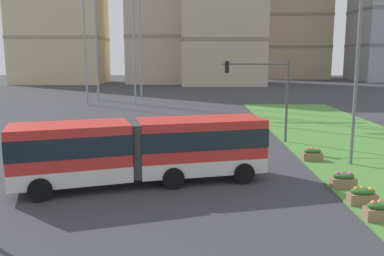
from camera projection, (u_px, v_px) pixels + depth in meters
articulated_bus at (143, 149)px, 19.32m from camera, size 12.01×5.69×3.00m
flower_planter_2 at (380, 211)px, 14.97m from camera, size 1.10×0.56×0.74m
flower_planter_3 at (362, 196)px, 16.56m from camera, size 1.10×0.56×0.74m
flower_planter_4 at (343, 180)px, 18.69m from camera, size 1.10×0.56×0.74m
flower_planter_5 at (312, 154)px, 23.65m from camera, size 1.10×0.56×0.74m
traffic_light_far_right at (265, 86)px, 28.23m from camera, size 4.55×0.28×5.66m
streetlight_median at (357, 72)px, 21.99m from camera, size 0.70×0.28×9.43m
apartment_tower_eastcentre at (293, 3)px, 114.23m from camera, size 17.86×18.16×41.29m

